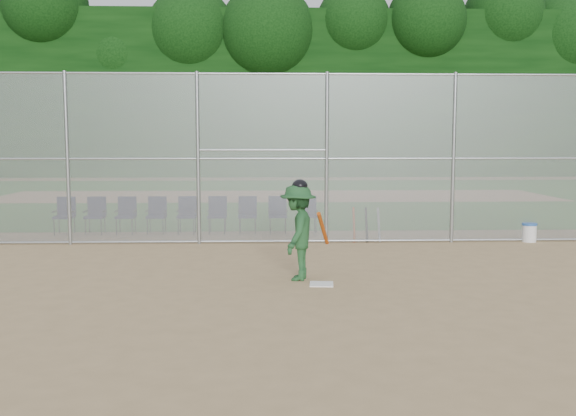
{
  "coord_description": "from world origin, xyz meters",
  "views": [
    {
      "loc": [
        -0.47,
        -9.99,
        2.41
      ],
      "look_at": [
        0.0,
        2.5,
        1.1
      ],
      "focal_mm": 40.0,
      "sensor_mm": 36.0,
      "label": 1
    }
  ],
  "objects_px": {
    "home_plate": "(321,284)",
    "chair_0": "(64,216)",
    "batter_at_plate": "(298,231)",
    "water_cooler": "(529,232)"
  },
  "relations": [
    {
      "from": "water_cooler",
      "to": "chair_0",
      "type": "relative_size",
      "value": 0.47
    },
    {
      "from": "home_plate",
      "to": "batter_at_plate",
      "type": "relative_size",
      "value": 0.22
    },
    {
      "from": "batter_at_plate",
      "to": "water_cooler",
      "type": "height_order",
      "value": "batter_at_plate"
    },
    {
      "from": "chair_0",
      "to": "home_plate",
      "type": "bearing_deg",
      "value": -44.7
    },
    {
      "from": "home_plate",
      "to": "water_cooler",
      "type": "distance_m",
      "value": 6.97
    },
    {
      "from": "home_plate",
      "to": "batter_at_plate",
      "type": "xyz_separation_m",
      "value": [
        -0.38,
        0.42,
        0.84
      ]
    },
    {
      "from": "home_plate",
      "to": "water_cooler",
      "type": "relative_size",
      "value": 0.88
    },
    {
      "from": "water_cooler",
      "to": "home_plate",
      "type": "bearing_deg",
      "value": -140.65
    },
    {
      "from": "batter_at_plate",
      "to": "chair_0",
      "type": "height_order",
      "value": "batter_at_plate"
    },
    {
      "from": "home_plate",
      "to": "chair_0",
      "type": "xyz_separation_m",
      "value": [
        -6.14,
        6.07,
        0.47
      ]
    }
  ]
}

